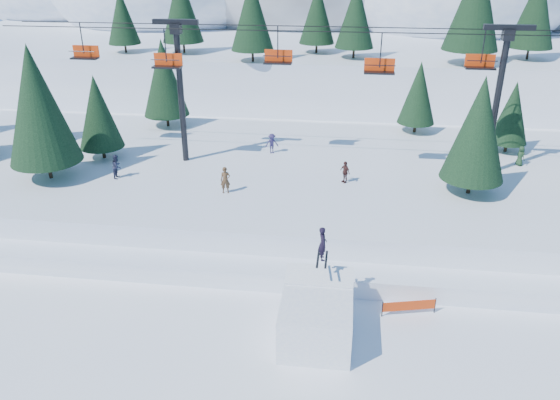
# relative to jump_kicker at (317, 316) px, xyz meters

# --- Properties ---
(ground) EXTENTS (160.00, 160.00, 0.00)m
(ground) POSITION_rel_jump_kicker_xyz_m (-2.12, -1.60, -1.25)
(ground) COLOR white
(ground) RESTS_ON ground
(mid_shelf) EXTENTS (70.00, 22.00, 2.50)m
(mid_shelf) POSITION_rel_jump_kicker_xyz_m (-2.12, 16.40, -0.00)
(mid_shelf) COLOR white
(mid_shelf) RESTS_ON ground
(berm) EXTENTS (70.00, 6.00, 1.10)m
(berm) POSITION_rel_jump_kicker_xyz_m (-2.12, 6.40, -0.70)
(berm) COLOR white
(berm) RESTS_ON ground
(jump_kicker) EXTENTS (3.36, 4.58, 5.27)m
(jump_kicker) POSITION_rel_jump_kicker_xyz_m (0.00, 0.00, 0.00)
(jump_kicker) COLOR white
(jump_kicker) RESTS_ON ground
(chairlift) EXTENTS (46.00, 3.21, 10.28)m
(chairlift) POSITION_rel_jump_kicker_xyz_m (-0.34, 16.45, 8.07)
(chairlift) COLOR black
(chairlift) RESTS_ON mid_shelf
(conifer_stand) EXTENTS (62.82, 17.95, 9.24)m
(conifer_stand) POSITION_rel_jump_kicker_xyz_m (-2.13, 16.76, 5.67)
(conifer_stand) COLOR black
(conifer_stand) RESTS_ON mid_shelf
(distant_skiers) EXTENTS (29.34, 8.68, 1.79)m
(distant_skiers) POSITION_rel_jump_kicker_xyz_m (-4.03, 15.08, 2.06)
(distant_skiers) COLOR #513721
(distant_skiers) RESTS_ON mid_shelf
(banner_near) EXTENTS (2.78, 0.73, 0.90)m
(banner_near) POSITION_rel_jump_kicker_xyz_m (4.61, 2.39, -0.71)
(banner_near) COLOR black
(banner_near) RESTS_ON ground
(banner_far) EXTENTS (2.75, 0.83, 0.90)m
(banner_far) POSITION_rel_jump_kicker_xyz_m (10.18, 5.05, -0.71)
(banner_far) COLOR black
(banner_far) RESTS_ON ground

